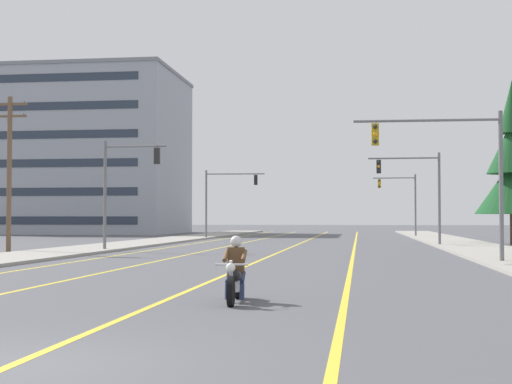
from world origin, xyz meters
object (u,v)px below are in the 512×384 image
at_px(traffic_signal_mid_left, 223,193).
at_px(apartment_building_far_left_block, 73,154).
at_px(traffic_signal_near_right, 456,161).
at_px(motorcycle_with_rider, 235,276).
at_px(utility_pole_left_near, 9,168).
at_px(traffic_signal_near_left, 122,179).
at_px(traffic_signal_mid_right, 419,184).
at_px(traffic_signal_far_right, 403,196).

height_order(traffic_signal_mid_left, apartment_building_far_left_block, apartment_building_far_left_block).
relative_size(traffic_signal_near_right, traffic_signal_mid_left, 1.00).
xyz_separation_m(motorcycle_with_rider, utility_pole_left_near, (-15.94, 21.80, 3.94)).
height_order(traffic_signal_near_right, traffic_signal_near_left, same).
distance_m(traffic_signal_near_right, traffic_signal_near_left, 19.36).
distance_m(traffic_signal_near_right, traffic_signal_mid_right, 19.48).
relative_size(traffic_signal_near_right, utility_pole_left_near, 0.74).
height_order(traffic_signal_near_right, utility_pole_left_near, utility_pole_left_near).
distance_m(traffic_signal_mid_right, apartment_building_far_left_block, 55.06).
bearing_deg(motorcycle_with_rider, traffic_signal_far_right, 83.25).
relative_size(motorcycle_with_rider, apartment_building_far_left_block, 0.08).
distance_m(traffic_signal_near_right, traffic_signal_mid_left, 38.92).
bearing_deg(traffic_signal_mid_left, motorcycle_with_rider, -79.36).
relative_size(motorcycle_with_rider, traffic_signal_mid_right, 0.35).
xyz_separation_m(motorcycle_with_rider, traffic_signal_near_right, (6.63, 14.99, 3.58)).
distance_m(motorcycle_with_rider, utility_pole_left_near, 27.29).
bearing_deg(utility_pole_left_near, traffic_signal_near_right, -16.81).
distance_m(traffic_signal_mid_left, traffic_signal_far_right, 18.70).
xyz_separation_m(motorcycle_with_rider, traffic_signal_mid_left, (-9.47, 50.42, 3.54)).
distance_m(traffic_signal_near_left, apartment_building_far_left_block, 53.73).
xyz_separation_m(motorcycle_with_rider, traffic_signal_near_left, (-10.42, 24.15, 3.43)).
height_order(traffic_signal_mid_right, traffic_signal_mid_left, same).
bearing_deg(motorcycle_with_rider, traffic_signal_near_right, 66.13).
relative_size(motorcycle_with_rider, traffic_signal_far_right, 0.35).
distance_m(motorcycle_with_rider, traffic_signal_mid_right, 35.27).
height_order(motorcycle_with_rider, apartment_building_far_left_block, apartment_building_far_left_block).
xyz_separation_m(traffic_signal_mid_right, utility_pole_left_near, (-22.54, -12.66, 0.44)).
bearing_deg(traffic_signal_far_right, motorcycle_with_rider, -96.75).
distance_m(traffic_signal_mid_left, apartment_building_far_left_block, 32.62).
bearing_deg(motorcycle_with_rider, traffic_signal_mid_left, 100.64).
bearing_deg(apartment_building_far_left_block, motorcycle_with_rider, -65.93).
distance_m(traffic_signal_near_left, utility_pole_left_near, 6.02).
height_order(traffic_signal_near_left, traffic_signal_far_right, same).
xyz_separation_m(traffic_signal_mid_left, apartment_building_far_left_block, (-23.04, 22.36, 5.73)).
height_order(traffic_signal_far_right, apartment_building_far_left_block, apartment_building_far_left_block).
height_order(traffic_signal_near_right, traffic_signal_mid_right, same).
relative_size(traffic_signal_mid_right, traffic_signal_far_right, 1.00).
bearing_deg(utility_pole_left_near, traffic_signal_mid_left, 77.26).
relative_size(traffic_signal_mid_right, utility_pole_left_near, 0.74).
height_order(motorcycle_with_rider, traffic_signal_near_left, traffic_signal_near_left).
distance_m(motorcycle_with_rider, traffic_signal_near_right, 16.77).
relative_size(utility_pole_left_near, apartment_building_far_left_block, 0.32).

